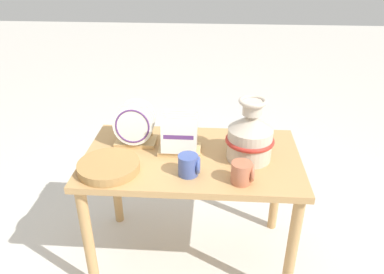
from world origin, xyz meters
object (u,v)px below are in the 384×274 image
at_px(dish_rack_square_plates, 180,138).
at_px(wicker_charger_stack, 109,166).
at_px(dish_rack_round_plates, 135,128).
at_px(mug_cobalt_glaze, 189,165).
at_px(mug_terracotta_glaze, 243,173).
at_px(ceramic_vase, 250,135).

bearing_deg(dish_rack_square_plates, wicker_charger_stack, -147.55).
height_order(dish_rack_round_plates, mug_cobalt_glaze, dish_rack_round_plates).
distance_m(wicker_charger_stack, mug_terracotta_glaze, 0.65).
relative_size(dish_rack_square_plates, mug_terracotta_glaze, 2.10).
bearing_deg(dish_rack_square_plates, mug_cobalt_glaze, -72.90).
bearing_deg(mug_terracotta_glaze, wicker_charger_stack, 174.92).
distance_m(ceramic_vase, dish_rack_square_plates, 0.37).
xyz_separation_m(wicker_charger_stack, mug_cobalt_glaze, (0.40, -0.01, 0.03)).
height_order(ceramic_vase, dish_rack_square_plates, ceramic_vase).
bearing_deg(mug_cobalt_glaze, dish_rack_square_plates, 107.10).
height_order(ceramic_vase, mug_terracotta_glaze, ceramic_vase).
xyz_separation_m(dish_rack_round_plates, wicker_charger_stack, (-0.08, -0.28, -0.07)).
xyz_separation_m(ceramic_vase, wicker_charger_stack, (-0.69, -0.16, -0.11)).
height_order(wicker_charger_stack, mug_terracotta_glaze, mug_terracotta_glaze).
xyz_separation_m(dish_rack_square_plates, mug_cobalt_glaze, (0.07, -0.22, -0.03)).
bearing_deg(wicker_charger_stack, dish_rack_round_plates, 74.20).
xyz_separation_m(ceramic_vase, dish_rack_round_plates, (-0.61, 0.11, -0.04)).
height_order(mug_cobalt_glaze, mug_terracotta_glaze, same).
bearing_deg(wicker_charger_stack, dish_rack_square_plates, 32.45).
height_order(dish_rack_square_plates, wicker_charger_stack, dish_rack_square_plates).
distance_m(dish_rack_round_plates, wicker_charger_stack, 0.30).
height_order(dish_rack_round_plates, wicker_charger_stack, dish_rack_round_plates).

